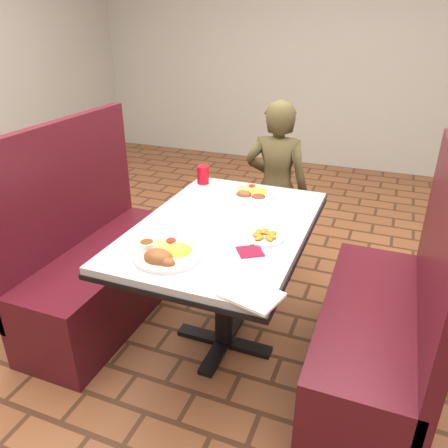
% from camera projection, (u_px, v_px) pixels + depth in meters
% --- Properties ---
extents(dining_table, '(0.81, 1.21, 0.75)m').
position_uv_depth(dining_table, '(224.00, 241.00, 2.20)').
color(dining_table, '#B9BBBE').
rests_on(dining_table, ground).
extents(booth_bench_left, '(0.47, 1.20, 1.17)m').
position_uv_depth(booth_bench_left, '(99.00, 266.00, 2.60)').
color(booth_bench_left, '#55131D').
rests_on(booth_bench_left, ground).
extents(booth_bench_right, '(0.47, 1.20, 1.17)m').
position_uv_depth(booth_bench_right, '(380.00, 330.00, 2.07)').
color(booth_bench_right, '#55131D').
rests_on(booth_bench_right, ground).
extents(diner_person, '(0.45, 0.30, 1.20)m').
position_uv_depth(diner_person, '(276.00, 188.00, 3.01)').
color(diner_person, brown).
rests_on(diner_person, ground).
extents(near_dinner_plate, '(0.29, 0.29, 0.09)m').
position_uv_depth(near_dinner_plate, '(166.00, 251.00, 1.84)').
color(near_dinner_plate, white).
rests_on(near_dinner_plate, dining_table).
extents(far_dinner_plate, '(0.26, 0.26, 0.07)m').
position_uv_depth(far_dinner_plate, '(252.00, 192.00, 2.48)').
color(far_dinner_plate, white).
rests_on(far_dinner_plate, dining_table).
extents(plantain_plate, '(0.18, 0.18, 0.03)m').
position_uv_depth(plantain_plate, '(264.00, 236.00, 2.01)').
color(plantain_plate, white).
rests_on(plantain_plate, dining_table).
extents(maroon_napkin, '(0.15, 0.15, 0.00)m').
position_uv_depth(maroon_napkin, '(250.00, 251.00, 1.90)').
color(maroon_napkin, maroon).
rests_on(maroon_napkin, dining_table).
extents(spoon_utensil, '(0.05, 0.12, 0.00)m').
position_uv_depth(spoon_utensil, '(251.00, 242.00, 1.97)').
color(spoon_utensil, silver).
rests_on(spoon_utensil, dining_table).
extents(red_tumbler, '(0.07, 0.07, 0.11)m').
position_uv_depth(red_tumbler, '(203.00, 175.00, 2.65)').
color(red_tumbler, red).
rests_on(red_tumbler, dining_table).
extents(paper_napkin, '(0.24, 0.21, 0.01)m').
position_uv_depth(paper_napkin, '(251.00, 295.00, 1.60)').
color(paper_napkin, white).
rests_on(paper_napkin, dining_table).
extents(knife_utensil, '(0.03, 0.18, 0.00)m').
position_uv_depth(knife_utensil, '(180.00, 250.00, 1.89)').
color(knife_utensil, silver).
rests_on(knife_utensil, dining_table).
extents(fork_utensil, '(0.07, 0.16, 0.00)m').
position_uv_depth(fork_utensil, '(181.00, 256.00, 1.84)').
color(fork_utensil, silver).
rests_on(fork_utensil, dining_table).
extents(lettuce_shreds, '(0.28, 0.32, 0.00)m').
position_uv_depth(lettuce_shreds, '(236.00, 220.00, 2.19)').
color(lettuce_shreds, '#94CD52').
rests_on(lettuce_shreds, dining_table).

